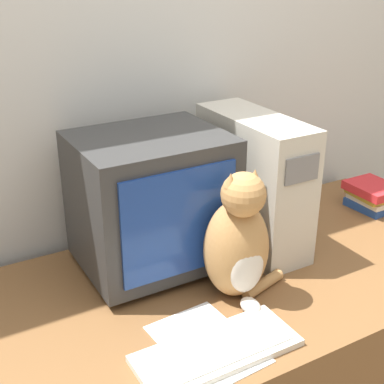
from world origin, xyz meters
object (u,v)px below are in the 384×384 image
(computer_tower, at_px, (253,181))
(pen, at_px, (162,354))
(cat, at_px, (238,243))
(keyboard, at_px, (217,350))
(crt_monitor, at_px, (152,202))
(book_stack, at_px, (372,195))

(computer_tower, distance_m, pen, 0.69)
(cat, bearing_deg, keyboard, -127.57)
(crt_monitor, distance_m, cat, 0.31)
(computer_tower, distance_m, keyboard, 0.63)
(keyboard, distance_m, pen, 0.14)
(pen, bearing_deg, book_stack, 17.76)
(cat, bearing_deg, pen, -150.65)
(keyboard, xyz_separation_m, pen, (-0.12, 0.06, -0.01))
(computer_tower, relative_size, cat, 1.17)
(cat, distance_m, book_stack, 0.83)
(cat, distance_m, pen, 0.37)
(crt_monitor, xyz_separation_m, computer_tower, (0.36, -0.02, 0.00))
(computer_tower, height_order, keyboard, computer_tower)
(cat, bearing_deg, book_stack, 22.96)
(crt_monitor, bearing_deg, keyboard, -95.85)
(book_stack, xyz_separation_m, pen, (-1.10, -0.35, -0.05))
(computer_tower, bearing_deg, cat, -132.33)
(keyboard, xyz_separation_m, cat, (0.19, 0.19, 0.16))
(book_stack, bearing_deg, keyboard, -157.01)
(keyboard, bearing_deg, pen, 153.62)
(book_stack, height_order, pen, book_stack)
(crt_monitor, distance_m, computer_tower, 0.36)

